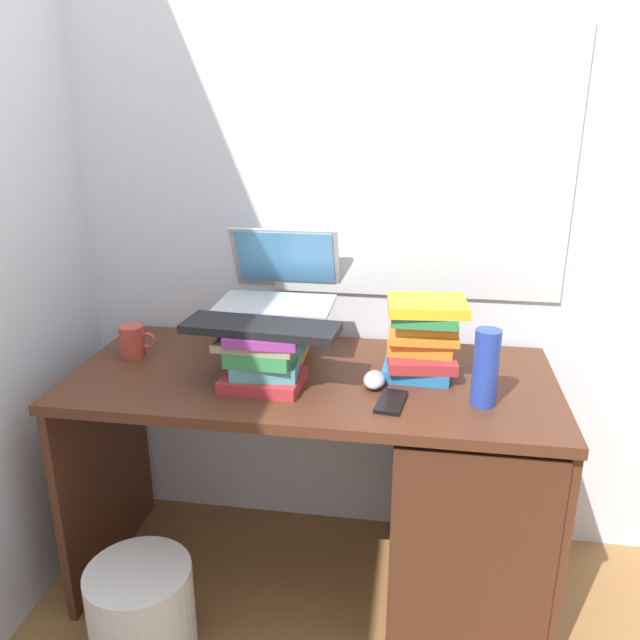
{
  "coord_description": "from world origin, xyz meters",
  "views": [
    {
      "loc": [
        0.29,
        -1.65,
        1.47
      ],
      "look_at": [
        0.03,
        -0.04,
        0.9
      ],
      "focal_mm": 35.76,
      "sensor_mm": 36.0,
      "label": 1
    }
  ],
  "objects": [
    {
      "name": "ground_plane",
      "position": [
        0.0,
        0.0,
        0.0
      ],
      "size": [
        6.0,
        6.0,
        0.0
      ],
      "primitive_type": "plane",
      "color": "olive"
    },
    {
      "name": "wall_back",
      "position": [
        0.0,
        0.36,
        1.3
      ],
      "size": [
        6.0,
        0.06,
        2.6
      ],
      "color": "silver",
      "rests_on": "ground"
    },
    {
      "name": "wall_left",
      "position": [
        -0.85,
        0.0,
        1.3
      ],
      "size": [
        0.05,
        6.0,
        2.6
      ],
      "primitive_type": "cube",
      "color": "silver",
      "rests_on": "ground"
    },
    {
      "name": "desk",
      "position": [
        0.35,
        -0.02,
        0.4
      ],
      "size": [
        1.37,
        0.62,
        0.72
      ],
      "color": "#4C2819",
      "rests_on": "ground"
    },
    {
      "name": "book_stack_tall",
      "position": [
        -0.14,
        0.12,
        0.8
      ],
      "size": [
        0.24,
        0.2,
        0.15
      ],
      "color": "orange",
      "rests_on": "desk"
    },
    {
      "name": "book_stack_keyboard_riser",
      "position": [
        -0.12,
        -0.09,
        0.8
      ],
      "size": [
        0.24,
        0.19,
        0.16
      ],
      "color": "#B22D33",
      "rests_on": "desk"
    },
    {
      "name": "book_stack_side",
      "position": [
        0.31,
        0.06,
        0.83
      ],
      "size": [
        0.23,
        0.22,
        0.22
      ],
      "color": "#2672B2",
      "rests_on": "desk"
    },
    {
      "name": "laptop",
      "position": [
        -0.13,
        0.19,
        0.93
      ],
      "size": [
        0.34,
        0.32,
        0.21
      ],
      "color": "#B7BABF",
      "rests_on": "book_stack_tall"
    },
    {
      "name": "keyboard",
      "position": [
        -0.12,
        -0.09,
        0.89
      ],
      "size": [
        0.43,
        0.17,
        0.02
      ],
      "primitive_type": "cube",
      "rotation": [
        0.0,
        0.0,
        -0.08
      ],
      "color": "black",
      "rests_on": "book_stack_keyboard_riser"
    },
    {
      "name": "computer_mouse",
      "position": [
        0.18,
        -0.05,
        0.74
      ],
      "size": [
        0.06,
        0.1,
        0.04
      ],
      "primitive_type": "ellipsoid",
      "color": "#A5A8AD",
      "rests_on": "desk"
    },
    {
      "name": "mug",
      "position": [
        -0.56,
        0.05,
        0.77
      ],
      "size": [
        0.11,
        0.07,
        0.1
      ],
      "color": "#B23F33",
      "rests_on": "desk"
    },
    {
      "name": "water_bottle",
      "position": [
        0.47,
        -0.12,
        0.83
      ],
      "size": [
        0.07,
        0.07,
        0.2
      ],
      "primitive_type": "cylinder",
      "color": "#263FA5",
      "rests_on": "desk"
    },
    {
      "name": "cell_phone",
      "position": [
        0.23,
        -0.15,
        0.73
      ],
      "size": [
        0.08,
        0.14,
        0.01
      ],
      "primitive_type": "cube",
      "rotation": [
        0.0,
        0.0,
        -0.14
      ],
      "color": "black",
      "rests_on": "desk"
    },
    {
      "name": "wastebasket",
      "position": [
        -0.4,
        -0.39,
        0.15
      ],
      "size": [
        0.28,
        0.28,
        0.31
      ],
      "primitive_type": "cylinder",
      "color": "silver",
      "rests_on": "ground"
    }
  ]
}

